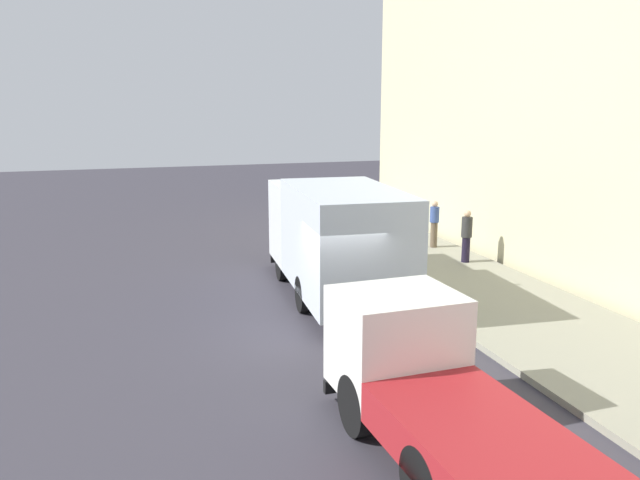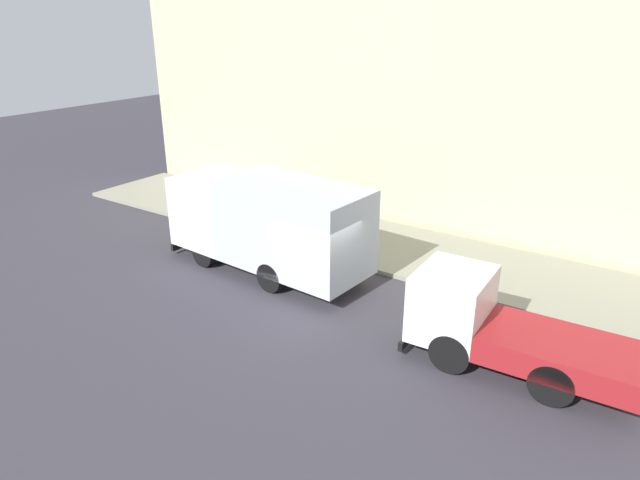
{
  "view_description": "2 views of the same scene",
  "coord_description": "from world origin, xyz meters",
  "px_view_note": "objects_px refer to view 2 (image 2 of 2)",
  "views": [
    {
      "loc": [
        -4.31,
        -13.43,
        5.38
      ],
      "look_at": [
        0.83,
        2.91,
        1.62
      ],
      "focal_mm": 36.13,
      "sensor_mm": 36.0,
      "label": 1
    },
    {
      "loc": [
        -12.23,
        -8.35,
        8.12
      ],
      "look_at": [
        0.93,
        0.57,
        1.71
      ],
      "focal_mm": 31.91,
      "sensor_mm": 36.0,
      "label": 2
    }
  ],
  "objects_px": {
    "traffic_cone_orange": "(244,221)",
    "pedestrian_standing": "(270,185)",
    "small_flatbed_truck": "(498,327)",
    "pedestrian_walking": "(312,193)",
    "large_utility_truck": "(268,222)",
    "street_sign_post": "(322,212)"
  },
  "relations": [
    {
      "from": "pedestrian_walking",
      "to": "small_flatbed_truck",
      "type": "bearing_deg",
      "value": 52.57
    },
    {
      "from": "street_sign_post",
      "to": "traffic_cone_orange",
      "type": "bearing_deg",
      "value": 89.28
    },
    {
      "from": "large_utility_truck",
      "to": "street_sign_post",
      "type": "xyz_separation_m",
      "value": [
        2.2,
        -0.63,
        -0.19
      ]
    },
    {
      "from": "pedestrian_standing",
      "to": "street_sign_post",
      "type": "bearing_deg",
      "value": -153.27
    },
    {
      "from": "small_flatbed_truck",
      "to": "pedestrian_walking",
      "type": "xyz_separation_m",
      "value": [
        6.35,
        9.88,
        0.0
      ]
    },
    {
      "from": "large_utility_truck",
      "to": "pedestrian_walking",
      "type": "xyz_separation_m",
      "value": [
        5.16,
        1.85,
        -0.68
      ]
    },
    {
      "from": "small_flatbed_truck",
      "to": "street_sign_post",
      "type": "xyz_separation_m",
      "value": [
        3.38,
        7.41,
        0.49
      ]
    },
    {
      "from": "pedestrian_standing",
      "to": "traffic_cone_orange",
      "type": "height_order",
      "value": "pedestrian_standing"
    },
    {
      "from": "pedestrian_standing",
      "to": "small_flatbed_truck",
      "type": "bearing_deg",
      "value": -148.78
    },
    {
      "from": "pedestrian_standing",
      "to": "large_utility_truck",
      "type": "bearing_deg",
      "value": -172.63
    },
    {
      "from": "large_utility_truck",
      "to": "street_sign_post",
      "type": "bearing_deg",
      "value": -11.94
    },
    {
      "from": "small_flatbed_truck",
      "to": "pedestrian_standing",
      "type": "bearing_deg",
      "value": 60.24
    },
    {
      "from": "large_utility_truck",
      "to": "street_sign_post",
      "type": "distance_m",
      "value": 2.29
    },
    {
      "from": "small_flatbed_truck",
      "to": "street_sign_post",
      "type": "bearing_deg",
      "value": 63.33
    },
    {
      "from": "street_sign_post",
      "to": "large_utility_truck",
      "type": "bearing_deg",
      "value": 164.09
    },
    {
      "from": "large_utility_truck",
      "to": "pedestrian_walking",
      "type": "height_order",
      "value": "large_utility_truck"
    },
    {
      "from": "pedestrian_standing",
      "to": "street_sign_post",
      "type": "xyz_separation_m",
      "value": [
        -2.98,
        -4.75,
        0.51
      ]
    },
    {
      "from": "traffic_cone_orange",
      "to": "pedestrian_standing",
      "type": "bearing_deg",
      "value": 19.27
    },
    {
      "from": "small_flatbed_truck",
      "to": "traffic_cone_orange",
      "type": "distance_m",
      "value": 11.66
    },
    {
      "from": "pedestrian_standing",
      "to": "traffic_cone_orange",
      "type": "distance_m",
      "value": 3.16
    },
    {
      "from": "pedestrian_walking",
      "to": "street_sign_post",
      "type": "xyz_separation_m",
      "value": [
        -2.97,
        -2.48,
        0.49
      ]
    },
    {
      "from": "large_utility_truck",
      "to": "traffic_cone_orange",
      "type": "bearing_deg",
      "value": 58.05
    }
  ]
}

